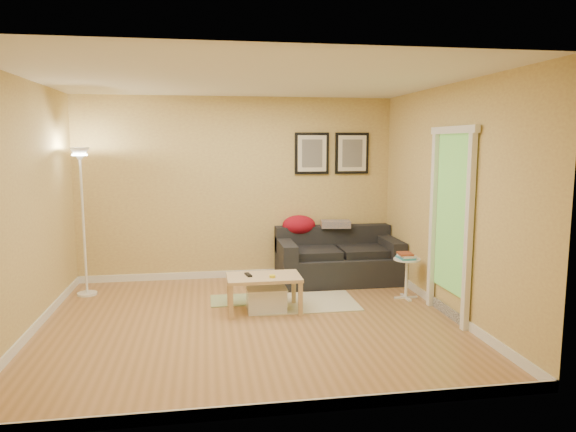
% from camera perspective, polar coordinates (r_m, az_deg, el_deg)
% --- Properties ---
extents(floor, '(4.50, 4.50, 0.00)m').
position_cam_1_polar(floor, '(5.85, -4.09, -11.53)').
color(floor, '#A97848').
rests_on(floor, ground).
extents(ceiling, '(4.50, 4.50, 0.00)m').
position_cam_1_polar(ceiling, '(5.55, -4.37, 14.68)').
color(ceiling, white).
rests_on(ceiling, wall_back).
extents(wall_back, '(4.50, 0.00, 4.50)m').
position_cam_1_polar(wall_back, '(7.53, -5.53, 2.99)').
color(wall_back, '#DBC470').
rests_on(wall_back, ground).
extents(wall_front, '(4.50, 0.00, 4.50)m').
position_cam_1_polar(wall_front, '(3.58, -1.49, -2.47)').
color(wall_front, '#DBC470').
rests_on(wall_front, ground).
extents(wall_left, '(0.00, 4.00, 4.00)m').
position_cam_1_polar(wall_left, '(5.81, -26.92, 0.69)').
color(wall_left, '#DBC470').
rests_on(wall_left, ground).
extents(wall_right, '(0.00, 4.00, 4.00)m').
position_cam_1_polar(wall_right, '(6.16, 17.12, 1.57)').
color(wall_right, '#DBC470').
rests_on(wall_right, ground).
extents(baseboard_back, '(4.50, 0.02, 0.10)m').
position_cam_1_polar(baseboard_back, '(7.73, -5.40, -6.29)').
color(baseboard_back, white).
rests_on(baseboard_back, ground).
extents(baseboard_front, '(4.50, 0.02, 0.10)m').
position_cam_1_polar(baseboard_front, '(4.01, -1.44, -20.29)').
color(baseboard_front, white).
rests_on(baseboard_front, ground).
extents(baseboard_left, '(0.02, 4.00, 0.10)m').
position_cam_1_polar(baseboard_left, '(6.08, -26.08, -11.08)').
color(baseboard_left, white).
rests_on(baseboard_left, ground).
extents(baseboard_right, '(0.02, 4.00, 0.10)m').
position_cam_1_polar(baseboard_right, '(6.41, 16.58, -9.61)').
color(baseboard_right, white).
rests_on(baseboard_right, ground).
extents(sofa, '(1.70, 0.90, 0.75)m').
position_cam_1_polar(sofa, '(7.43, 5.52, -4.30)').
color(sofa, black).
rests_on(sofa, ground).
extents(red_throw, '(0.48, 0.36, 0.28)m').
position_cam_1_polar(red_throw, '(7.57, 1.20, -0.99)').
color(red_throw, maroon).
rests_on(red_throw, sofa).
extents(plaid_throw, '(0.45, 0.32, 0.10)m').
position_cam_1_polar(plaid_throw, '(7.63, 5.21, -0.88)').
color(plaid_throw, tan).
rests_on(plaid_throw, sofa).
extents(framed_print_left, '(0.50, 0.04, 0.60)m').
position_cam_1_polar(framed_print_left, '(7.63, 2.62, 6.84)').
color(framed_print_left, black).
rests_on(framed_print_left, wall_back).
extents(framed_print_right, '(0.50, 0.04, 0.60)m').
position_cam_1_polar(framed_print_right, '(7.77, 6.99, 6.81)').
color(framed_print_right, black).
rests_on(framed_print_right, wall_back).
extents(area_rug, '(1.25, 0.85, 0.01)m').
position_cam_1_polar(area_rug, '(6.51, 1.89, -9.40)').
color(area_rug, beige).
rests_on(area_rug, ground).
extents(green_runner, '(0.70, 0.50, 0.01)m').
position_cam_1_polar(green_runner, '(6.63, -5.38, -9.10)').
color(green_runner, '#668C4C').
rests_on(green_runner, ground).
extents(coffee_table, '(0.97, 0.76, 0.42)m').
position_cam_1_polar(coffee_table, '(6.15, -2.65, -8.45)').
color(coffee_table, tan).
rests_on(coffee_table, ground).
extents(remote_control, '(0.08, 0.17, 0.02)m').
position_cam_1_polar(remote_control, '(6.11, -4.35, -6.41)').
color(remote_control, black).
rests_on(remote_control, coffee_table).
extents(tape_roll, '(0.07, 0.07, 0.03)m').
position_cam_1_polar(tape_roll, '(6.00, -1.72, -6.60)').
color(tape_roll, yellow).
rests_on(tape_roll, coffee_table).
extents(storage_bin, '(0.46, 0.34, 0.29)m').
position_cam_1_polar(storage_bin, '(6.17, -2.38, -9.06)').
color(storage_bin, white).
rests_on(storage_bin, ground).
extents(side_table, '(0.34, 0.34, 0.51)m').
position_cam_1_polar(side_table, '(6.79, 12.79, -6.67)').
color(side_table, white).
rests_on(side_table, ground).
extents(book_stack, '(0.22, 0.27, 0.08)m').
position_cam_1_polar(book_stack, '(6.71, 12.74, -4.24)').
color(book_stack, teal).
rests_on(book_stack, side_table).
extents(floor_lamp, '(0.25, 0.25, 1.91)m').
position_cam_1_polar(floor_lamp, '(7.13, -21.42, -1.03)').
color(floor_lamp, white).
rests_on(floor_lamp, ground).
extents(doorway, '(0.12, 1.01, 2.13)m').
position_cam_1_polar(doorway, '(6.04, 17.22, -1.19)').
color(doorway, white).
rests_on(doorway, ground).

